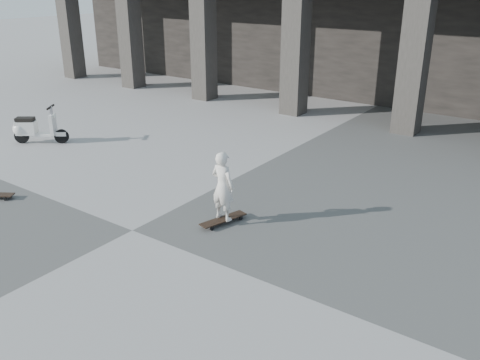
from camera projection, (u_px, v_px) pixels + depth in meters
The scene contains 5 objects.
ground at pixel (132, 230), 8.59m from camera, with size 90.00×90.00×0.00m, color #4D4D4A.
colonnade at pixel (416, 6), 17.85m from camera, with size 28.00×8.82×6.00m.
longboard at pixel (223, 220), 8.81m from camera, with size 0.44×0.92×0.09m.
child at pixel (223, 186), 8.58m from camera, with size 0.45×0.29×1.22m, color silver.
scooter at pixel (31, 129), 12.97m from camera, with size 1.20×0.92×0.97m.
Camera 1 is at (5.94, -5.16, 3.99)m, focal length 38.00 mm.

